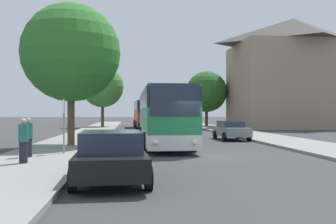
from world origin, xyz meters
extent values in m
plane|color=#38383A|center=(0.00, 0.00, 0.00)|extent=(300.00, 300.00, 0.00)
cube|color=gray|center=(-7.00, 0.00, 0.07)|extent=(4.00, 120.00, 0.15)
cube|color=gray|center=(17.40, 30.23, 5.30)|extent=(14.73, 11.22, 10.59)
pyramid|color=#423D38|center=(17.40, 30.23, 12.28)|extent=(14.73, 11.22, 3.36)
cube|color=silver|center=(-1.31, 5.46, 0.62)|extent=(2.49, 11.94, 0.70)
cube|color=#23844C|center=(-1.31, 5.46, 1.61)|extent=(2.49, 11.94, 1.27)
cube|color=#232D3D|center=(-1.31, 5.46, 2.72)|extent=(2.52, 11.70, 0.95)
cube|color=#23844C|center=(-1.31, 5.46, 3.26)|extent=(2.44, 11.70, 0.12)
cube|color=#232D3D|center=(-1.31, -0.54, 2.57)|extent=(2.23, 0.06, 1.45)
sphere|color=#F4EAC1|center=(-2.18, -0.56, 0.66)|extent=(0.24, 0.24, 0.24)
sphere|color=#F4EAC1|center=(-0.44, -0.56, 0.66)|extent=(0.24, 0.24, 0.24)
cylinder|color=black|center=(-2.55, 1.88, 0.50)|extent=(0.30, 1.00, 1.00)
cylinder|color=black|center=(-0.07, 1.88, 0.50)|extent=(0.30, 1.00, 1.00)
cylinder|color=black|center=(-2.54, 9.04, 0.50)|extent=(0.30, 1.00, 1.00)
cylinder|color=black|center=(-0.06, 9.04, 0.50)|extent=(0.30, 1.00, 1.00)
cube|color=silver|center=(-1.17, 19.77, 0.62)|extent=(2.65, 10.51, 0.70)
cube|color=#285BA8|center=(-1.17, 19.77, 1.65)|extent=(2.65, 10.51, 1.36)
cube|color=#232D3D|center=(-1.17, 19.77, 2.81)|extent=(2.67, 10.30, 0.95)
cube|color=#285BA8|center=(-1.17, 19.77, 3.34)|extent=(2.59, 10.30, 0.12)
cube|color=#232D3D|center=(-1.29, 14.52, 2.66)|extent=(2.17, 0.11, 1.45)
sphere|color=#F4EAC1|center=(-2.13, 14.51, 0.66)|extent=(0.24, 0.24, 0.24)
sphere|color=#F4EAC1|center=(-0.45, 14.48, 0.66)|extent=(0.24, 0.24, 0.24)
cylinder|color=black|center=(-2.45, 16.66, 0.50)|extent=(0.32, 1.01, 1.00)
cylinder|color=black|center=(-0.04, 16.61, 0.50)|extent=(0.32, 1.01, 1.00)
cylinder|color=black|center=(-2.31, 22.94, 0.50)|extent=(0.32, 1.01, 1.00)
cylinder|color=black|center=(0.10, 22.88, 0.50)|extent=(0.32, 1.01, 1.00)
cube|color=gray|center=(-1.37, 32.28, 0.62)|extent=(2.78, 10.39, 0.70)
cube|color=red|center=(-1.37, 32.28, 1.67)|extent=(2.78, 10.39, 1.38)
cube|color=#232D3D|center=(-1.37, 32.28, 2.83)|extent=(2.80, 10.19, 0.95)
cube|color=red|center=(-1.37, 32.28, 3.37)|extent=(2.72, 10.18, 0.12)
cube|color=#232D3D|center=(-1.23, 27.09, 2.68)|extent=(2.26, 0.12, 1.45)
sphere|color=#F4EAC1|center=(-2.11, 27.04, 0.66)|extent=(0.24, 0.24, 0.24)
sphere|color=#F4EAC1|center=(-0.35, 27.09, 0.66)|extent=(0.24, 0.24, 0.24)
cylinder|color=black|center=(-2.54, 29.15, 0.50)|extent=(0.33, 1.01, 1.00)
cylinder|color=black|center=(-0.03, 29.21, 0.50)|extent=(0.33, 1.01, 1.00)
cylinder|color=black|center=(-2.70, 35.34, 0.50)|extent=(0.33, 1.01, 1.00)
cylinder|color=black|center=(-0.20, 35.41, 0.50)|extent=(0.33, 1.01, 1.00)
cube|color=black|center=(-3.84, -6.44, 0.60)|extent=(2.10, 4.71, 0.58)
cube|color=#232D3D|center=(-3.84, -6.62, 1.18)|extent=(1.78, 2.48, 0.57)
cylinder|color=black|center=(-4.86, -5.04, 0.31)|extent=(0.23, 0.63, 0.62)
cylinder|color=black|center=(-2.95, -4.96, 0.31)|extent=(0.23, 0.63, 0.62)
cylinder|color=black|center=(-4.74, -7.91, 0.31)|extent=(0.23, 0.63, 0.62)
cylinder|color=black|center=(-2.83, -7.83, 0.31)|extent=(0.23, 0.63, 0.62)
cube|color=slate|center=(3.99, 9.93, 0.62)|extent=(1.90, 4.20, 0.62)
cube|color=#232D3D|center=(3.99, 10.09, 1.15)|extent=(1.62, 2.21, 0.45)
cylinder|color=black|center=(4.91, 8.68, 0.31)|extent=(0.22, 0.63, 0.62)
cylinder|color=black|center=(3.17, 8.61, 0.31)|extent=(0.22, 0.63, 0.62)
cylinder|color=black|center=(4.82, 11.24, 0.31)|extent=(0.22, 0.63, 0.62)
cylinder|color=black|center=(3.07, 11.18, 0.31)|extent=(0.22, 0.63, 0.62)
cylinder|color=gray|center=(-6.29, 0.20, 1.38)|extent=(0.08, 0.08, 2.46)
cube|color=silver|center=(-6.29, 0.20, 2.26)|extent=(0.03, 0.45, 0.60)
cylinder|color=#23232D|center=(-7.50, -1.18, 0.54)|extent=(0.30, 0.30, 0.77)
cylinder|color=#236656|center=(-7.50, -1.18, 1.24)|extent=(0.36, 0.36, 0.64)
sphere|color=tan|center=(-7.50, -1.18, 1.67)|extent=(0.21, 0.21, 0.21)
cylinder|color=#23232D|center=(-7.18, -3.15, 0.54)|extent=(0.30, 0.30, 0.78)
cylinder|color=#236656|center=(-7.18, -3.15, 1.25)|extent=(0.36, 0.36, 0.65)
sphere|color=tan|center=(-7.18, -3.15, 1.68)|extent=(0.21, 0.21, 0.21)
cylinder|color=brown|center=(-6.62, 4.61, 1.72)|extent=(0.40, 0.40, 3.14)
sphere|color=#2D7028|center=(-6.62, 4.61, 5.37)|extent=(5.54, 5.54, 5.54)
cylinder|color=#513D23|center=(-6.91, 34.07, 1.74)|extent=(0.40, 0.40, 3.18)
sphere|color=#387F33|center=(-6.91, 34.07, 5.40)|extent=(5.50, 5.50, 5.50)
cylinder|color=#47331E|center=(7.22, 35.59, 1.45)|extent=(0.40, 0.40, 2.59)
sphere|color=#286023|center=(7.22, 35.59, 4.87)|extent=(5.67, 5.67, 5.67)
camera|label=1|loc=(-3.30, -17.92, 2.01)|focal=42.00mm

